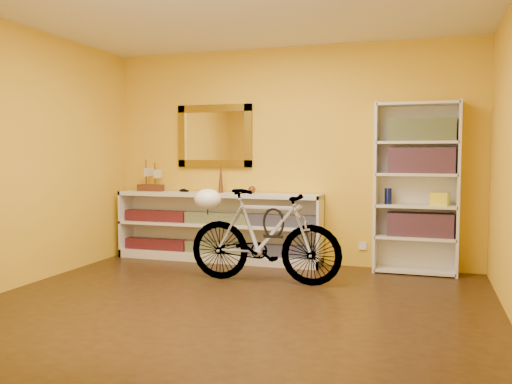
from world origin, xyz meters
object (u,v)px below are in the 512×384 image
(bookcase, at_px, (416,188))
(helmet, at_px, (208,199))
(bicycle, at_px, (264,236))
(console_unit, at_px, (218,227))

(bookcase, xyz_separation_m, helmet, (-2.09, -0.93, -0.10))
(bookcase, distance_m, helmet, 2.29)
(bookcase, xyz_separation_m, bicycle, (-1.47, -0.93, -0.47))
(console_unit, height_order, bicycle, bicycle)
(console_unit, relative_size, helmet, 8.98)
(bookcase, bearing_deg, helmet, -156.00)
(console_unit, distance_m, bicycle, 1.26)
(bookcase, distance_m, bicycle, 1.80)
(console_unit, relative_size, bookcase, 1.37)
(console_unit, distance_m, helmet, 1.03)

